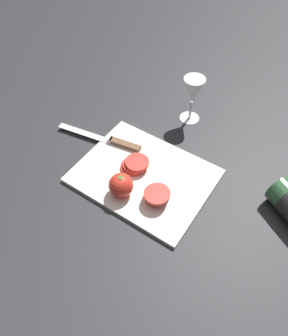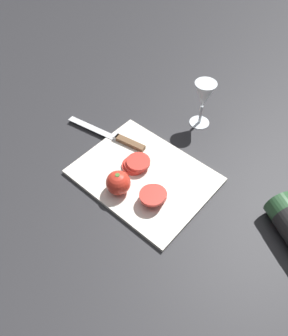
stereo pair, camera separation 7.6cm
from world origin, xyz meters
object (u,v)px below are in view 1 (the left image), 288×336
wine_glass (193,92)px  tomato_slice_stack_near (157,194)px  whole_tomato (121,185)px  knife (116,142)px  tomato_slice_stack_far (135,165)px

wine_glass → tomato_slice_stack_near: size_ratio=1.78×
wine_glass → whole_tomato: size_ratio=2.30×
whole_tomato → knife: (0.13, -0.14, -0.03)m
wine_glass → tomato_slice_stack_near: wine_glass is taller
knife → tomato_slice_stack_near: (-0.22, 0.10, 0.01)m
wine_glass → knife: 0.29m
wine_glass → whole_tomato: wine_glass is taller
tomato_slice_stack_near → tomato_slice_stack_far: 0.12m
wine_glass → whole_tomato: (0.00, 0.39, -0.06)m
whole_tomato → tomato_slice_stack_far: whole_tomato is taller
tomato_slice_stack_far → wine_glass: bearing=-94.7°
whole_tomato → wine_glass: bearing=-90.4°
tomato_slice_stack_near → tomato_slice_stack_far: (0.11, -0.05, -0.00)m
whole_tomato → tomato_slice_stack_near: bearing=-155.9°
knife → tomato_slice_stack_far: 0.12m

